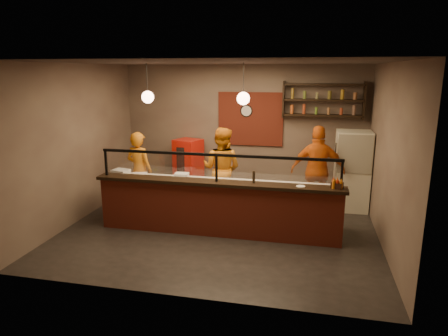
% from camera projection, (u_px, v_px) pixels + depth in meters
% --- Properties ---
extents(floor, '(6.00, 6.00, 0.00)m').
position_uv_depth(floor, '(220.00, 229.00, 7.92)').
color(floor, black).
rests_on(floor, ground).
extents(ceiling, '(6.00, 6.00, 0.00)m').
position_uv_depth(ceiling, '(220.00, 62.00, 7.16)').
color(ceiling, '#3C332F').
rests_on(ceiling, wall_back).
extents(wall_back, '(6.00, 0.00, 6.00)m').
position_uv_depth(wall_back, '(243.00, 131.00, 9.91)').
color(wall_back, '#756555').
rests_on(wall_back, floor).
extents(wall_left, '(0.00, 5.00, 5.00)m').
position_uv_depth(wall_left, '(77.00, 144.00, 8.16)').
color(wall_left, '#756555').
rests_on(wall_left, floor).
extents(wall_right, '(0.00, 5.00, 5.00)m').
position_uv_depth(wall_right, '(388.00, 157.00, 6.92)').
color(wall_right, '#756555').
rests_on(wall_right, floor).
extents(wall_front, '(6.00, 0.00, 6.00)m').
position_uv_depth(wall_front, '(177.00, 186.00, 5.17)').
color(wall_front, '#756555').
rests_on(wall_front, floor).
extents(brick_patch, '(1.60, 0.04, 1.30)m').
position_uv_depth(brick_patch, '(250.00, 119.00, 9.77)').
color(brick_patch, maroon).
rests_on(brick_patch, wall_back).
extents(service_counter, '(4.60, 0.25, 1.00)m').
position_uv_depth(service_counter, '(217.00, 210.00, 7.52)').
color(service_counter, maroon).
rests_on(service_counter, floor).
extents(counter_ledge, '(4.70, 0.37, 0.06)m').
position_uv_depth(counter_ledge, '(217.00, 183.00, 7.39)').
color(counter_ledge, black).
rests_on(counter_ledge, service_counter).
extents(worktop_cabinet, '(4.60, 0.75, 0.85)m').
position_uv_depth(worktop_cabinet, '(222.00, 205.00, 8.01)').
color(worktop_cabinet, gray).
rests_on(worktop_cabinet, floor).
extents(worktop, '(4.60, 0.75, 0.05)m').
position_uv_depth(worktop, '(222.00, 184.00, 7.90)').
color(worktop, silver).
rests_on(worktop, worktop_cabinet).
extents(sneeze_guard, '(4.50, 0.05, 0.52)m').
position_uv_depth(sneeze_guard, '(216.00, 165.00, 7.31)').
color(sneeze_guard, white).
rests_on(sneeze_guard, counter_ledge).
extents(wall_shelving, '(1.84, 0.28, 0.85)m').
position_uv_depth(wall_shelving, '(323.00, 100.00, 9.16)').
color(wall_shelving, black).
rests_on(wall_shelving, wall_back).
extents(wall_clock, '(0.30, 0.04, 0.30)m').
position_uv_depth(wall_clock, '(246.00, 111.00, 9.74)').
color(wall_clock, black).
rests_on(wall_clock, wall_back).
extents(pendant_left, '(0.24, 0.24, 0.77)m').
position_uv_depth(pendant_left, '(148.00, 97.00, 7.82)').
color(pendant_left, black).
rests_on(pendant_left, ceiling).
extents(pendant_right, '(0.24, 0.24, 0.77)m').
position_uv_depth(pendant_right, '(243.00, 98.00, 7.42)').
color(pendant_right, black).
rests_on(pendant_right, ceiling).
extents(cook_left, '(0.72, 0.56, 1.75)m').
position_uv_depth(cook_left, '(139.00, 171.00, 8.94)').
color(cook_left, orange).
rests_on(cook_left, floor).
extents(cook_mid, '(1.02, 0.86, 1.86)m').
position_uv_depth(cook_mid, '(222.00, 169.00, 8.88)').
color(cook_mid, orange).
rests_on(cook_mid, floor).
extents(cook_right, '(1.15, 0.50, 1.94)m').
position_uv_depth(cook_right, '(318.00, 171.00, 8.55)').
color(cook_right, '#CC5713').
rests_on(cook_right, floor).
extents(fridge, '(0.75, 0.70, 1.78)m').
position_uv_depth(fridge, '(352.00, 171.00, 8.87)').
color(fridge, beige).
rests_on(fridge, floor).
extents(red_cooler, '(0.75, 0.72, 1.39)m').
position_uv_depth(red_cooler, '(188.00, 167.00, 10.07)').
color(red_cooler, red).
rests_on(red_cooler, floor).
extents(pizza_dough, '(0.52, 0.52, 0.01)m').
position_uv_depth(pizza_dough, '(214.00, 183.00, 7.82)').
color(pizza_dough, white).
rests_on(pizza_dough, worktop).
extents(prep_tub_a, '(0.37, 0.33, 0.16)m').
position_uv_depth(prep_tub_a, '(121.00, 173.00, 8.28)').
color(prep_tub_a, silver).
rests_on(prep_tub_a, worktop).
extents(prep_tub_b, '(0.29, 0.24, 0.13)m').
position_uv_depth(prep_tub_b, '(182.00, 176.00, 8.10)').
color(prep_tub_b, white).
rests_on(prep_tub_b, worktop).
extents(prep_tub_c, '(0.34, 0.29, 0.15)m').
position_uv_depth(prep_tub_c, '(139.00, 177.00, 8.02)').
color(prep_tub_c, white).
rests_on(prep_tub_c, worktop).
extents(rolling_pin, '(0.30, 0.20, 0.05)m').
position_uv_depth(rolling_pin, '(140.00, 176.00, 8.29)').
color(rolling_pin, '#F1F629').
rests_on(rolling_pin, worktop).
extents(condiment_caddy, '(0.23, 0.21, 0.10)m').
position_uv_depth(condiment_caddy, '(337.00, 185.00, 6.94)').
color(condiment_caddy, black).
rests_on(condiment_caddy, counter_ledge).
extents(pepper_mill, '(0.07, 0.07, 0.22)m').
position_uv_depth(pepper_mill, '(254.00, 177.00, 7.26)').
color(pepper_mill, black).
rests_on(pepper_mill, counter_ledge).
extents(small_plate, '(0.17, 0.17, 0.01)m').
position_uv_depth(small_plate, '(301.00, 186.00, 7.05)').
color(small_plate, silver).
rests_on(small_plate, counter_ledge).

